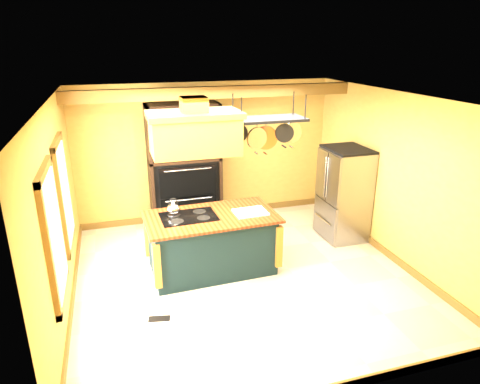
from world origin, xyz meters
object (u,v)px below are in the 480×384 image
refrigerator (343,196)px  hutch (185,180)px  kitchen_island (211,242)px  range_hood (195,131)px  pot_rack (268,126)px

refrigerator → hutch: (-2.62, 1.41, 0.12)m
kitchen_island → hutch: (-0.06, 1.90, 0.44)m
refrigerator → hutch: bearing=151.8°
range_hood → refrigerator: range_hood is taller
kitchen_island → range_hood: size_ratio=1.56×
pot_rack → kitchen_island: bearing=-179.3°
pot_rack → hutch: 2.50m
range_hood → hutch: (0.14, 1.90, -1.32)m
range_hood → hutch: 2.32m
range_hood → refrigerator: bearing=10.2°
pot_rack → refrigerator: bearing=16.3°
kitchen_island → pot_rack: 1.98m
pot_rack → refrigerator: pot_rack is taller
kitchen_island → pot_rack: pot_rack is taller
refrigerator → range_hood: bearing=-169.8°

